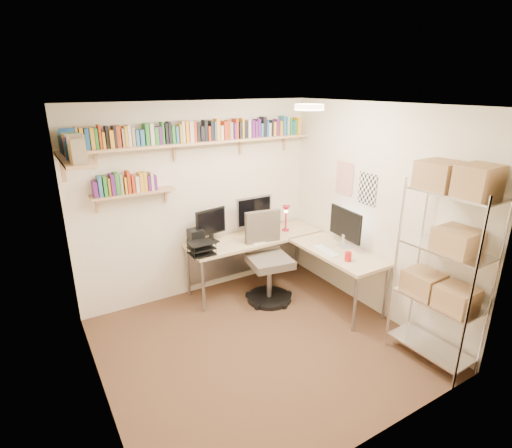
% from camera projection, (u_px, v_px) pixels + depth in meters
% --- Properties ---
extents(ground, '(3.20, 3.20, 0.00)m').
position_uv_depth(ground, '(260.00, 344.00, 4.35)').
color(ground, '#3F291B').
rests_on(ground, ground).
extents(room_shell, '(3.24, 3.04, 2.52)m').
position_uv_depth(room_shell, '(261.00, 208.00, 3.84)').
color(room_shell, beige).
rests_on(room_shell, ground).
extents(wall_shelves, '(3.12, 1.09, 0.80)m').
position_uv_depth(wall_shelves, '(169.00, 145.00, 4.52)').
color(wall_shelves, '#DCA77C').
rests_on(wall_shelves, ground).
extents(corner_desk, '(1.95, 1.86, 1.27)m').
position_uv_depth(corner_desk, '(268.00, 243.00, 5.21)').
color(corner_desk, beige).
rests_on(corner_desk, ground).
extents(office_chair, '(0.61, 0.62, 1.15)m').
position_uv_depth(office_chair, '(267.00, 264.00, 5.15)').
color(office_chair, black).
rests_on(office_chair, ground).
extents(wire_rack, '(0.42, 0.82, 2.05)m').
position_uv_depth(wire_rack, '(449.00, 239.00, 3.68)').
color(wire_rack, silver).
rests_on(wire_rack, ground).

